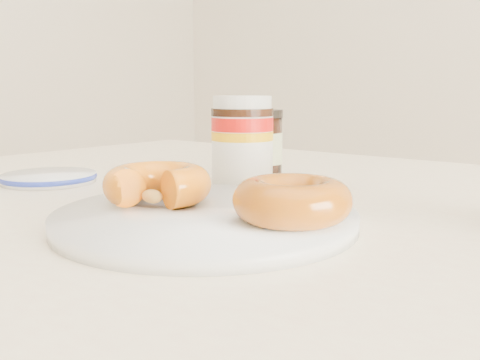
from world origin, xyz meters
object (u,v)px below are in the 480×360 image
Objects in this scene: plate at (206,217)px; dining_table at (328,287)px; donut_bitten at (158,184)px; blue_rim_saucer at (49,177)px; donut_whole at (292,200)px; nutella_jar at (242,136)px; dark_jar at (261,145)px.

dining_table is at bearing 65.92° from plate.
donut_bitten reaches higher than blue_rim_saucer.
donut_whole reaches higher than dining_table.
donut_whole is 0.81× the size of blue_rim_saucer.
plate is 2.40× the size of nutella_jar.
nutella_jar is at bearing 125.60° from donut_bitten.
blue_rim_saucer is (-0.37, -0.09, 0.09)m from dining_table.
dark_jar reaches higher than dining_table.
donut_whole is 1.05× the size of dark_jar.
donut_bitten is at bearing -74.93° from nutella_jar.
nutella_jar is at bearing 137.28° from donut_whole.
donut_bitten is 1.05× the size of donut_whole.
plate is at bearing -114.08° from dining_table.
nutella_jar is (-0.05, 0.20, 0.03)m from donut_bitten.
dark_jar is 0.77× the size of blue_rim_saucer.
donut_whole is (0.08, 0.02, 0.02)m from plate.
plate is 2.21× the size of blue_rim_saucer.
dark_jar is (-0.00, 0.04, -0.02)m from nutella_jar.
plate is 2.74× the size of donut_whole.
dining_table is 0.21m from donut_bitten.
plate is 0.32m from blue_rim_saucer.
dining_table is 5.12× the size of plate.
donut_whole is at bearing -42.72° from nutella_jar.
dark_jar is (-0.12, 0.24, 0.04)m from plate.
blue_rim_saucer reaches higher than dining_table.
donut_bitten is at bearing -172.24° from donut_whole.
dark_jar is at bearing 146.47° from dining_table.
blue_rim_saucer is at bearing -168.84° from donut_bitten.
nutella_jar reaches higher than donut_whole.
donut_bitten reaches higher than dining_table.
donut_bitten and donut_whole have the same top height.
nutella_jar is 0.92× the size of blue_rim_saucer.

